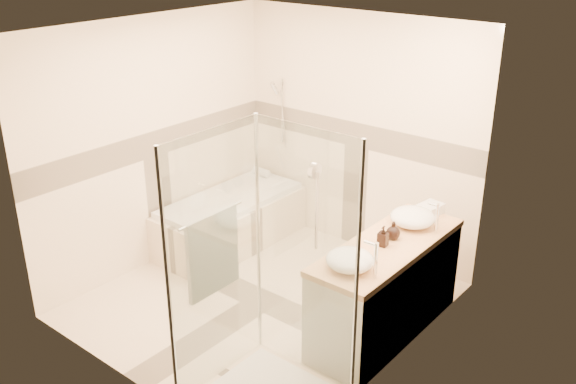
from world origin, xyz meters
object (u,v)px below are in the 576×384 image
Objects in this scene: vessel_sink_far at (350,260)px; vessel_sink_near at (413,217)px; bathtub at (231,218)px; amenity_bottle_b at (393,230)px; amenity_bottle_a at (383,236)px; shower_enclosure at (260,337)px; vanity at (386,288)px.

vessel_sink_near is at bearing 90.00° from vessel_sink_far.
bathtub is 11.07× the size of amenity_bottle_b.
amenity_bottle_a is (0.00, 0.48, 0.01)m from vessel_sink_far.
amenity_bottle_b is at bearing -6.80° from bathtub.
shower_enclosure is 5.53× the size of vessel_sink_far.
shower_enclosure is at bearing -110.53° from vessel_sink_far.
shower_enclosure reaches higher than amenity_bottle_a.
vessel_sink_far is (0.00, -0.96, -0.00)m from vessel_sink_near.
vanity is at bearing 72.82° from amenity_bottle_a.
bathtub is 2.18m from vanity.
amenity_bottle_a reaches higher than amenity_bottle_b.
vessel_sink_far reaches higher than bathtub.
bathtub is 2.23m from amenity_bottle_b.
vanity is 0.74m from vessel_sink_far.
shower_enclosure is 1.46m from amenity_bottle_b.
vessel_sink_near is at bearing 92.71° from vanity.
amenity_bottle_a is (0.00, -0.49, 0.01)m from vessel_sink_near.
vessel_sink_far is 0.48m from amenity_bottle_a.
amenity_bottle_b is at bearing -90.00° from vessel_sink_near.
amenity_bottle_a is 1.13× the size of amenity_bottle_b.
vanity is 1.31m from shower_enclosure.
vessel_sink_near is (0.27, 1.69, 0.42)m from shower_enclosure.
vessel_sink_far is at bearing -90.00° from vessel_sink_near.
amenity_bottle_a is at bearing 77.26° from shower_enclosure.
amenity_bottle_a is at bearing -107.18° from vanity.
amenity_bottle_a is (-0.02, -0.06, 0.51)m from vanity.
bathtub is 2.47m from shower_enclosure.
vessel_sink_far is (2.13, -0.89, 0.62)m from bathtub.
shower_enclosure is at bearing -102.74° from amenity_bottle_a.
vessel_sink_near is 0.33m from amenity_bottle_b.
bathtub is 2.22m from vessel_sink_near.
amenity_bottle_b is (2.13, -0.25, 0.62)m from bathtub.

